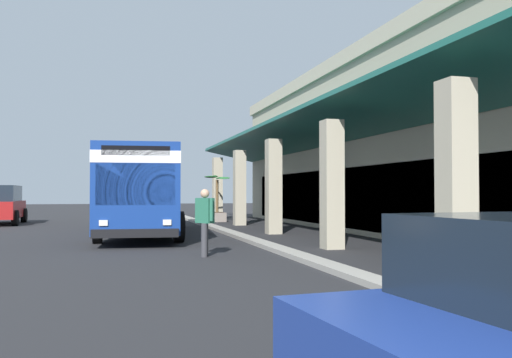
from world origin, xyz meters
name	(u,v)px	position (x,y,z in m)	size (l,w,h in m)	color
ground	(349,234)	(0.00, 8.00, 0.00)	(120.00, 120.00, 0.00)	#262628
curb_strip	(232,233)	(-0.90, 3.57, 0.06)	(34.82, 0.50, 0.12)	#9E998E
plaza_building	(451,145)	(-0.90, 13.20, 3.66)	(29.31, 13.56, 7.31)	#B2A88E
transit_bus	(144,186)	(-2.09, 0.33, 1.85)	(11.40, 3.61, 3.34)	navy
pedestrian	(205,218)	(5.78, 1.41, 0.96)	(0.64, 0.45, 1.70)	#38383D
potted_palm	(217,211)	(-10.17, 4.77, 0.60)	(2.02, 1.47, 2.60)	gray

